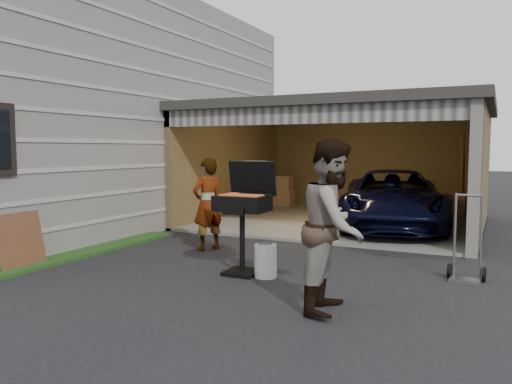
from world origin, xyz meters
TOP-DOWN VIEW (x-y plane):
  - ground at (0.00, 0.00)m, footprint 80.00×80.00m
  - house at (-6.00, 4.00)m, footprint 7.00×11.00m
  - garage at (0.76, 6.79)m, footprint 6.80×6.30m
  - minivan at (2.08, 5.94)m, footprint 3.14×5.09m
  - woman at (-0.50, 2.09)m, footprint 0.63×0.73m
  - man at (2.60, -0.20)m, footprint 0.80×1.00m
  - bbq_grill at (0.90, 0.84)m, footprint 0.75×0.66m
  - propane_tank at (1.28, 0.79)m, footprint 0.34×0.34m
  - plywood_panel at (-2.34, -0.42)m, footprint 0.22×0.79m
  - hand_truck at (3.90, 1.88)m, footprint 0.52×0.39m

SIDE VIEW (x-z plane):
  - ground at x=0.00m, z-range 0.00..0.00m
  - hand_truck at x=3.90m, z-range -0.38..0.86m
  - propane_tank at x=1.28m, z-range 0.00..0.49m
  - plywood_panel at x=-2.34m, z-range 0.00..0.87m
  - minivan at x=2.08m, z-range 0.00..1.32m
  - woman at x=-0.50m, z-range 0.00..1.69m
  - man at x=2.60m, z-range 0.00..1.97m
  - bbq_grill at x=0.90m, z-range 0.16..1.84m
  - garage at x=0.76m, z-range 0.42..3.32m
  - house at x=-6.00m, z-range 0.00..5.50m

